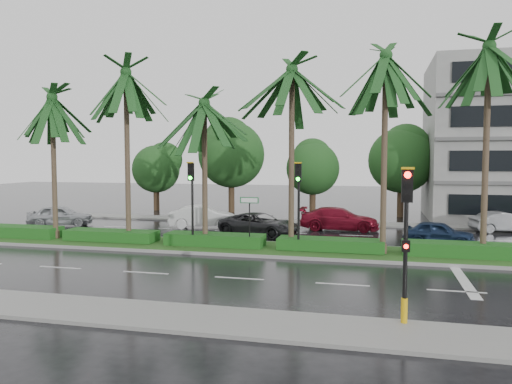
% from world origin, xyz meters
% --- Properties ---
extents(ground, '(120.00, 120.00, 0.00)m').
position_xyz_m(ground, '(0.00, 0.00, 0.00)').
color(ground, black).
rests_on(ground, ground).
extents(near_sidewalk, '(40.00, 2.40, 0.12)m').
position_xyz_m(near_sidewalk, '(0.00, -10.20, 0.06)').
color(near_sidewalk, gray).
rests_on(near_sidewalk, ground).
extents(far_sidewalk, '(40.00, 2.00, 0.12)m').
position_xyz_m(far_sidewalk, '(0.00, 12.00, 0.06)').
color(far_sidewalk, gray).
rests_on(far_sidewalk, ground).
extents(median, '(36.00, 4.00, 0.15)m').
position_xyz_m(median, '(0.00, 1.00, 0.08)').
color(median, gray).
rests_on(median, ground).
extents(hedge, '(35.20, 1.40, 0.60)m').
position_xyz_m(hedge, '(0.00, 1.00, 0.45)').
color(hedge, '#154B18').
rests_on(hedge, median).
extents(lane_markings, '(34.00, 13.06, 0.01)m').
position_xyz_m(lane_markings, '(3.04, -0.43, 0.01)').
color(lane_markings, silver).
rests_on(lane_markings, ground).
extents(palm_row, '(26.30, 4.20, 10.40)m').
position_xyz_m(palm_row, '(-1.24, 1.02, 8.20)').
color(palm_row, '#453828').
rests_on(palm_row, median).
extents(signal_near, '(0.34, 0.45, 4.36)m').
position_xyz_m(signal_near, '(6.00, -9.39, 2.50)').
color(signal_near, black).
rests_on(signal_near, near_sidewalk).
extents(signal_median_left, '(0.34, 0.42, 4.36)m').
position_xyz_m(signal_median_left, '(-4.00, 0.30, 3.00)').
color(signal_median_left, black).
rests_on(signal_median_left, median).
extents(signal_median_right, '(0.34, 0.42, 4.36)m').
position_xyz_m(signal_median_right, '(1.50, 0.30, 3.00)').
color(signal_median_right, black).
rests_on(signal_median_right, median).
extents(street_sign, '(0.95, 0.09, 2.60)m').
position_xyz_m(street_sign, '(-1.00, 0.48, 2.12)').
color(street_sign, black).
rests_on(street_sign, median).
extents(bg_trees, '(32.77, 5.68, 8.21)m').
position_xyz_m(bg_trees, '(1.13, 17.59, 4.77)').
color(bg_trees, '#372C19').
rests_on(bg_trees, ground).
extents(car_silver, '(3.02, 4.59, 1.45)m').
position_xyz_m(car_silver, '(-16.00, 6.42, 0.73)').
color(car_silver, '#A6A9AE').
rests_on(car_silver, ground).
extents(car_white, '(2.80, 4.77, 1.49)m').
position_xyz_m(car_white, '(-6.17, 7.94, 0.74)').
color(car_white, silver).
rests_on(car_white, ground).
extents(car_darkgrey, '(3.59, 5.41, 1.38)m').
position_xyz_m(car_darkgrey, '(-1.67, 5.57, 0.69)').
color(car_darkgrey, '#232326').
rests_on(car_darkgrey, ground).
extents(car_red, '(2.09, 5.10, 1.48)m').
position_xyz_m(car_red, '(2.83, 9.01, 0.74)').
color(car_red, maroon).
rests_on(car_red, ground).
extents(car_blue, '(2.23, 3.91, 1.26)m').
position_xyz_m(car_blue, '(8.50, 5.05, 0.63)').
color(car_blue, '#18294A').
rests_on(car_blue, ground).
extents(car_grey, '(2.33, 4.20, 1.31)m').
position_xyz_m(car_grey, '(13.00, 10.50, 0.66)').
color(car_grey, '#5B5D60').
rests_on(car_grey, ground).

